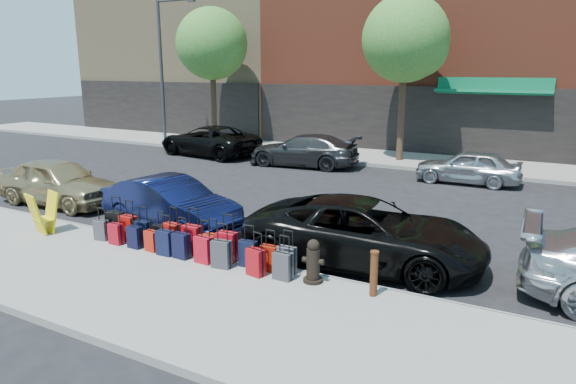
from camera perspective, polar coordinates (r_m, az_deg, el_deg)
The scene contains 39 objects.
ground at distance 15.87m, azimuth 0.44°, elevation -2.03°, with size 120.00×120.00×0.00m, color black.
sidewalk_near at distance 10.89m, azimuth -16.26°, elevation -9.71°, with size 60.00×4.00×0.15m, color gray.
sidewalk_far at distance 24.90m, azimuth 11.46°, elevation 3.65°, with size 60.00×4.00×0.15m, color gray.
curb_near at distance 12.28m, azimuth -9.60°, elevation -6.63°, with size 60.00×0.08×0.15m, color gray.
curb_far at distance 23.01m, azimuth 9.93°, elevation 2.91°, with size 60.00×0.08×0.15m, color gray.
building_left at distance 39.27m, azimuth -8.11°, elevation 18.95°, with size 15.00×12.12×16.00m.
tree_left at distance 28.64m, azimuth -8.22°, elevation 15.78°, with size 3.80×3.80×7.27m.
tree_center at distance 23.91m, azimuth 13.23°, elevation 16.01°, with size 3.80×3.80×7.27m.
streetlight at distance 29.95m, azimuth -13.65°, elevation 14.01°, with size 2.59×0.18×8.00m.
suitcase_front_0 at distance 13.56m, azimuth -18.56°, elevation -3.43°, with size 0.47×0.31×1.03m.
suitcase_front_1 at distance 13.15m, azimuth -17.30°, elevation -3.88°, with size 0.43×0.25×1.02m.
suitcase_front_2 at distance 12.84m, azimuth -15.84°, elevation -4.34°, with size 0.40×0.24×0.92m.
suitcase_front_3 at distance 12.49m, azimuth -14.00°, elevation -4.80°, with size 0.38×0.22×0.88m.
suitcase_front_4 at distance 12.26m, azimuth -12.73°, elevation -4.85°, with size 0.45×0.30×1.02m.
suitcase_front_5 at distance 11.91m, azimuth -10.58°, elevation -5.23°, with size 0.45×0.25×1.07m.
suitcase_front_6 at distance 11.58m, azimuth -8.46°, elevation -5.97°, with size 0.39×0.23×0.90m.
suitcase_front_7 at distance 11.37m, azimuth -6.78°, elevation -6.03°, with size 0.45×0.26×1.05m.
suitcase_front_8 at distance 11.04m, azimuth -4.43°, elevation -6.85°, with size 0.40×0.25×0.91m.
suitcase_front_9 at distance 10.78m, azimuth -2.11°, elevation -7.36°, with size 0.37×0.21×0.88m.
suitcase_front_10 at distance 10.65m, azimuth -0.15°, elevation -7.56°, with size 0.38×0.21×0.92m.
suitcase_back_0 at distance 13.46m, azimuth -20.02°, elevation -3.98°, with size 0.37×0.25×0.81m.
suitcase_back_1 at distance 13.03m, azimuth -18.58°, elevation -4.42°, with size 0.35×0.20×0.83m.
suitcase_back_2 at distance 12.63m, azimuth -16.64°, elevation -4.82°, with size 0.36×0.21×0.85m.
suitcase_back_3 at distance 12.31m, azimuth -14.90°, elevation -5.27°, with size 0.35×0.22×0.79m.
suitcase_back_4 at distance 11.98m, azimuth -13.49°, elevation -5.50°, with size 0.39×0.23×0.93m.
suitcase_back_5 at distance 11.71m, azimuth -11.77°, elevation -5.86°, with size 0.40×0.25×0.93m.
suitcase_back_6 at distance 11.36m, azimuth -9.34°, elevation -6.34°, with size 0.41×0.25×0.95m.
suitcase_back_7 at distance 11.03m, azimuth -7.41°, elevation -6.85°, with size 0.43×0.28×0.96m.
suitcase_back_9 at distance 10.57m, azimuth -3.60°, elevation -7.78°, with size 0.42×0.29×0.91m.
suitcase_back_10 at distance 10.36m, azimuth -0.58°, elevation -8.22°, with size 0.39×0.23×0.91m.
fire_hydrant at distance 10.21m, azimuth 2.81°, elevation -7.82°, with size 0.45×0.40×0.88m.
bollard at distance 9.73m, azimuth 9.53°, elevation -8.85°, with size 0.16×0.16×0.88m.
display_rack at distance 14.51m, azimuth -25.52°, elevation -2.16°, with size 0.74×0.78×1.05m.
car_near_0 at distance 17.93m, azimuth -24.16°, elevation 1.03°, with size 1.75×4.36×1.49m, color tan.
car_near_1 at distance 14.27m, azimuth -12.93°, elevation -1.29°, with size 1.47×4.23×1.39m, color #0D143D.
car_near_2 at distance 11.53m, azimuth 8.54°, elevation -4.47°, with size 2.44×5.29×1.47m, color black.
car_far_0 at distance 25.99m, azimuth -8.77°, elevation 5.68°, with size 2.48×5.37×1.49m, color black.
car_far_1 at distance 22.85m, azimuth 1.72°, elevation 4.66°, with size 2.00×4.92×1.43m, color #303033.
car_far_2 at distance 20.55m, azimuth 19.37°, elevation 2.68°, with size 1.54×3.82×1.30m, color silver.
Camera 1 is at (7.25, -13.45, 4.30)m, focal length 32.00 mm.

